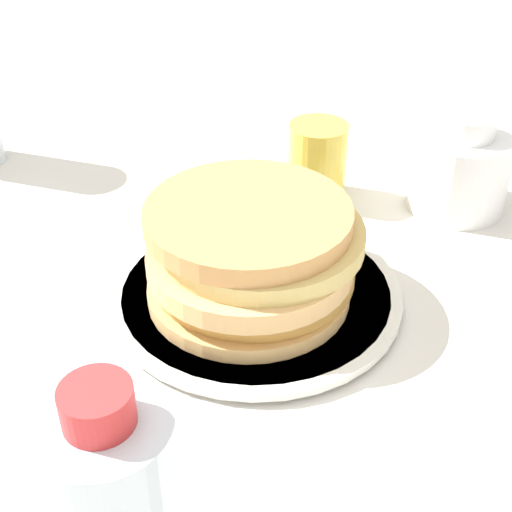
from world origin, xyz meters
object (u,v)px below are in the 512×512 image
juice_glass (317,161)px  pancake_stack (252,253)px  cream_jug (460,168)px  plate (256,294)px

juice_glass → pancake_stack: bearing=150.1°
juice_glass → cream_jug: 0.15m
pancake_stack → juice_glass: pancake_stack is taller
plate → juice_glass: juice_glass is taller
pancake_stack → juice_glass: 0.20m
plate → juice_glass: (0.17, -0.09, 0.03)m
juice_glass → cream_jug: (-0.05, -0.14, 0.00)m
juice_glass → cream_jug: size_ratio=0.79×
juice_glass → plate: bearing=150.8°
plate → cream_jug: cream_jug is taller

